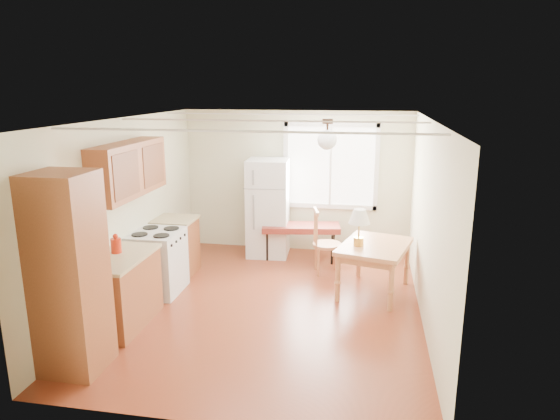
% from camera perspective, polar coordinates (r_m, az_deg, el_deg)
% --- Properties ---
extents(room_shell, '(4.60, 5.60, 2.62)m').
position_cam_1_polar(room_shell, '(6.49, -1.26, -0.80)').
color(room_shell, '#5D2213').
rests_on(room_shell, ground).
extents(kitchen_run, '(0.65, 3.40, 2.20)m').
position_cam_1_polar(kitchen_run, '(6.59, -17.22, -4.93)').
color(kitchen_run, brown).
rests_on(kitchen_run, ground).
extents(window_unit, '(1.64, 0.05, 1.51)m').
position_cam_1_polar(window_unit, '(8.75, 5.80, 5.01)').
color(window_unit, white).
rests_on(window_unit, room_shell).
extents(pendant_light, '(0.26, 0.26, 0.40)m').
position_cam_1_polar(pendant_light, '(6.60, 5.41, 8.11)').
color(pendant_light, '#301F15').
rests_on(pendant_light, room_shell).
extents(refrigerator, '(0.74, 0.75, 1.69)m').
position_cam_1_polar(refrigerator, '(8.68, -1.35, 0.28)').
color(refrigerator, silver).
rests_on(refrigerator, ground).
extents(bench, '(1.37, 0.68, 0.61)m').
position_cam_1_polar(bench, '(8.52, 2.41, -2.13)').
color(bench, maroon).
rests_on(bench, ground).
extents(dining_table, '(1.15, 1.35, 0.73)m').
position_cam_1_polar(dining_table, '(7.23, 10.76, -4.64)').
color(dining_table, '#AF6E43').
rests_on(dining_table, ground).
extents(chair, '(0.49, 0.48, 1.03)m').
position_cam_1_polar(chair, '(7.88, 4.72, -3.11)').
color(chair, '#AF6E43').
rests_on(chair, ground).
extents(table_lamp, '(0.30, 0.30, 0.52)m').
position_cam_1_polar(table_lamp, '(6.99, 9.06, -1.06)').
color(table_lamp, gold).
rests_on(table_lamp, dining_table).
extents(coffee_maker, '(0.20, 0.26, 0.39)m').
position_cam_1_polar(coffee_maker, '(5.96, -20.38, -5.14)').
color(coffee_maker, black).
rests_on(coffee_maker, kitchen_run).
extents(kettle, '(0.13, 0.13, 0.25)m').
position_cam_1_polar(kettle, '(6.48, -18.23, -3.81)').
color(kettle, red).
rests_on(kettle, kitchen_run).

